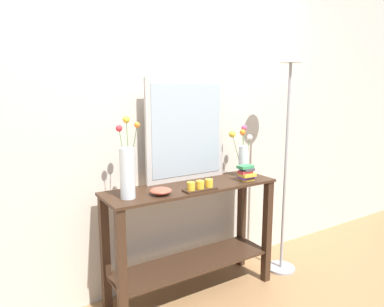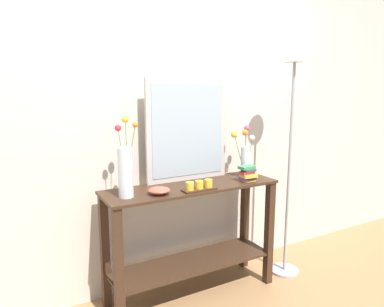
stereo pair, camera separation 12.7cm
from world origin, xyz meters
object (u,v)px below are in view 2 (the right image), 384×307
(tall_vase_left, at_px, (126,169))
(vase_right, at_px, (245,154))
(console_table, at_px, (192,228))
(mirror_leaning, at_px, (188,130))
(floor_lamp, at_px, (291,127))
(decorative_bowl, at_px, (159,190))
(candle_tray, at_px, (199,186))
(book_stack, at_px, (248,174))

(tall_vase_left, relative_size, vase_right, 1.28)
(console_table, distance_m, mirror_leaning, 0.73)
(console_table, bearing_deg, floor_lamp, -6.53)
(console_table, height_order, decorative_bowl, decorative_bowl)
(mirror_leaning, xyz_separation_m, decorative_bowl, (-0.35, -0.25, -0.36))
(tall_vase_left, bearing_deg, candle_tray, -11.22)
(book_stack, bearing_deg, console_table, 166.79)
(candle_tray, bearing_deg, floor_lamp, 2.33)
(vase_right, distance_m, candle_tray, 0.56)
(console_table, height_order, tall_vase_left, tall_vase_left)
(vase_right, relative_size, floor_lamp, 0.22)
(decorative_bowl, bearing_deg, floor_lamp, -0.63)
(mirror_leaning, xyz_separation_m, tall_vase_left, (-0.56, -0.20, -0.20))
(tall_vase_left, relative_size, floor_lamp, 0.28)
(tall_vase_left, height_order, candle_tray, tall_vase_left)
(floor_lamp, bearing_deg, candle_tray, -177.67)
(vase_right, bearing_deg, book_stack, -117.43)
(candle_tray, bearing_deg, console_table, 82.68)
(mirror_leaning, relative_size, vase_right, 1.90)
(mirror_leaning, bearing_deg, tall_vase_left, -160.35)
(mirror_leaning, bearing_deg, book_stack, -35.24)
(floor_lamp, bearing_deg, console_table, 173.47)
(tall_vase_left, distance_m, book_stack, 0.94)
(mirror_leaning, height_order, book_stack, mirror_leaning)
(vase_right, xyz_separation_m, candle_tray, (-0.51, -0.16, -0.15))
(console_table, relative_size, tall_vase_left, 2.50)
(console_table, bearing_deg, tall_vase_left, -175.89)
(tall_vase_left, xyz_separation_m, vase_right, (1.00, 0.07, -0.00))
(console_table, distance_m, tall_vase_left, 0.72)
(vase_right, xyz_separation_m, decorative_bowl, (-0.79, -0.11, -0.15))
(console_table, height_order, floor_lamp, floor_lamp)
(vase_right, height_order, candle_tray, vase_right)
(tall_vase_left, xyz_separation_m, candle_tray, (0.49, -0.10, -0.16))
(candle_tray, bearing_deg, mirror_leaning, 76.48)
(candle_tray, xyz_separation_m, decorative_bowl, (-0.28, 0.05, -0.00))
(tall_vase_left, relative_size, candle_tray, 2.13)
(candle_tray, relative_size, floor_lamp, 0.13)
(console_table, distance_m, floor_lamp, 1.12)
(tall_vase_left, distance_m, decorative_bowl, 0.27)
(book_stack, height_order, floor_lamp, floor_lamp)
(console_table, height_order, candle_tray, candle_tray)
(candle_tray, relative_size, book_stack, 1.73)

